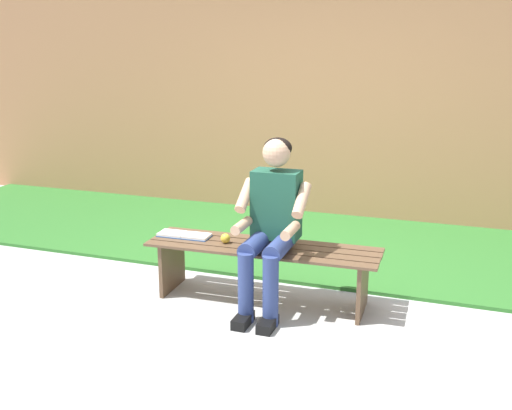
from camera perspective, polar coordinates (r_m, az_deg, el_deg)
The scene contains 7 objects.
ground_plane at distance 4.31m, azimuth -17.73°, elevation -11.99°, with size 10.00×7.00×0.04m, color #B2B2AD.
grass_strip at distance 6.04m, azimuth 5.48°, elevation -3.09°, with size 9.00×2.39×0.03m, color #2D6B28.
brick_wall at distance 6.85m, azimuth 3.75°, elevation 11.60°, with size 9.50×0.24×2.97m, color #B27A51.
bench_near at distance 4.51m, azimuth 0.64°, elevation -5.09°, with size 1.75×0.51×0.44m.
person_seated at distance 4.28m, azimuth 1.45°, elevation -1.33°, with size 0.50×0.69×1.24m.
apple at distance 4.53m, azimuth -2.91°, elevation -3.16°, with size 0.07×0.07×0.07m, color gold.
book_open at distance 4.72m, azimuth -6.79°, elevation -2.84°, with size 0.42×0.17×0.02m.
Camera 1 is at (-1.37, 4.01, 1.88)m, focal length 42.35 mm.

